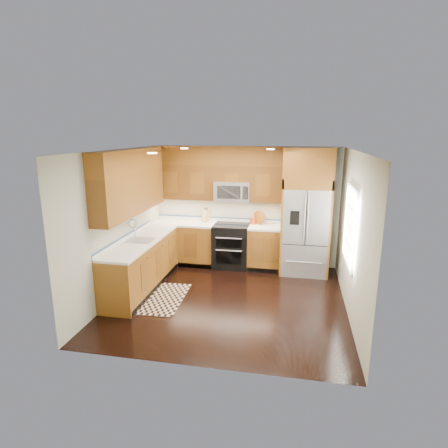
% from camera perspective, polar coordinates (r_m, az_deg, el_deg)
% --- Properties ---
extents(ground, '(4.00, 4.00, 0.00)m').
position_cam_1_polar(ground, '(6.77, 0.75, -11.42)').
color(ground, black).
rests_on(ground, ground).
extents(wall_back, '(4.00, 0.02, 2.60)m').
position_cam_1_polar(wall_back, '(8.25, 3.27, 2.73)').
color(wall_back, '#B0B5A3').
rests_on(wall_back, ground).
extents(wall_left, '(0.02, 4.00, 2.60)m').
position_cam_1_polar(wall_left, '(6.95, -15.66, 0.12)').
color(wall_left, '#B0B5A3').
rests_on(wall_left, ground).
extents(wall_right, '(0.02, 4.00, 2.60)m').
position_cam_1_polar(wall_right, '(6.29, 19.01, -1.54)').
color(wall_right, '#B0B5A3').
rests_on(wall_right, ground).
extents(window, '(0.04, 1.10, 1.30)m').
position_cam_1_polar(window, '(6.46, 18.65, -0.22)').
color(window, white).
rests_on(window, ground).
extents(base_cabinets, '(2.85, 3.00, 0.90)m').
position_cam_1_polar(base_cabinets, '(7.69, -7.11, -4.73)').
color(base_cabinets, brown).
rests_on(base_cabinets, ground).
extents(countertop, '(2.86, 3.01, 0.04)m').
position_cam_1_polar(countertop, '(7.62, -5.93, -1.19)').
color(countertop, white).
rests_on(countertop, base_cabinets).
extents(upper_cabinets, '(2.85, 3.00, 1.15)m').
position_cam_1_polar(upper_cabinets, '(7.50, -6.44, 7.16)').
color(upper_cabinets, brown).
rests_on(upper_cabinets, ground).
extents(range, '(0.76, 0.67, 0.95)m').
position_cam_1_polar(range, '(8.17, 1.13, -3.37)').
color(range, black).
rests_on(range, ground).
extents(microwave, '(0.76, 0.40, 0.42)m').
position_cam_1_polar(microwave, '(8.03, 1.33, 5.05)').
color(microwave, '#B2B2B7').
rests_on(microwave, ground).
extents(refrigerator, '(0.98, 0.75, 2.60)m').
position_cam_1_polar(refrigerator, '(7.82, 12.38, 1.83)').
color(refrigerator, '#B2B2B7').
rests_on(refrigerator, ground).
extents(sink_faucet, '(0.54, 0.44, 0.37)m').
position_cam_1_polar(sink_faucet, '(7.11, -12.78, -1.96)').
color(sink_faucet, '#B2B2B7').
rests_on(sink_faucet, countertop).
extents(rug, '(0.86, 1.37, 0.01)m').
position_cam_1_polar(rug, '(6.90, -9.58, -11.06)').
color(rug, black).
rests_on(rug, ground).
extents(knife_block, '(0.17, 0.19, 0.31)m').
position_cam_1_polar(knife_block, '(8.38, -2.73, 1.28)').
color(knife_block, tan).
rests_on(knife_block, countertop).
extents(utensil_crock, '(0.13, 0.13, 0.32)m').
position_cam_1_polar(utensil_crock, '(8.13, 4.42, 0.74)').
color(utensil_crock, '#AD3E15').
rests_on(utensil_crock, countertop).
extents(cutting_board, '(0.40, 0.40, 0.02)m').
position_cam_1_polar(cutting_board, '(8.16, 5.30, 0.05)').
color(cutting_board, brown).
rests_on(cutting_board, countertop).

